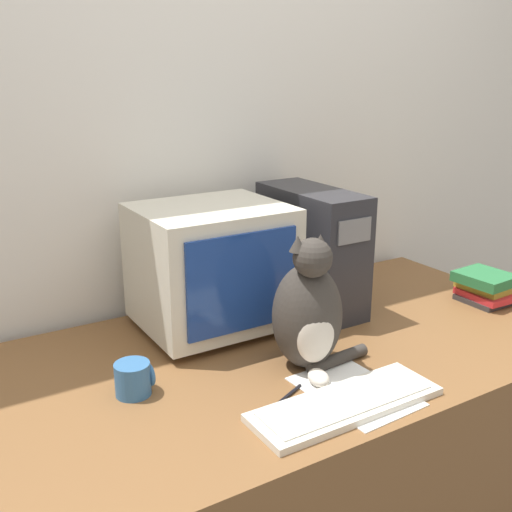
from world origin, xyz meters
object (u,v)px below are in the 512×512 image
object	(u,v)px
computer_tower	(311,249)
book_stack	(485,287)
keyboard	(346,404)
cat	(309,313)
pen	(285,398)
crt_monitor	(212,267)
mug	(134,379)

from	to	relation	value
computer_tower	book_stack	bearing A→B (deg)	-27.51
keyboard	cat	distance (m)	0.26
cat	pen	world-z (taller)	cat
cat	keyboard	bearing A→B (deg)	-83.04
crt_monitor	pen	world-z (taller)	crt_monitor
computer_tower	book_stack	xyz separation A→B (m)	(0.54, -0.28, -0.15)
crt_monitor	book_stack	size ratio (longest dim) A/B	2.29
computer_tower	mug	world-z (taller)	computer_tower
crt_monitor	keyboard	xyz separation A→B (m)	(0.05, -0.57, -0.19)
cat	mug	bearing A→B (deg)	-175.19
keyboard	book_stack	size ratio (longest dim) A/B	2.59
crt_monitor	cat	distance (m)	0.38
computer_tower	cat	world-z (taller)	computer_tower
computer_tower	pen	bearing A→B (deg)	-131.82
crt_monitor	book_stack	bearing A→B (deg)	-18.14
cat	book_stack	bearing A→B (deg)	23.06
book_stack	mug	distance (m)	1.24
pen	mug	size ratio (longest dim) A/B	1.43
book_stack	pen	xyz separation A→B (m)	(-0.94, -0.18, -0.05)
computer_tower	keyboard	distance (m)	0.66
crt_monitor	cat	world-z (taller)	crt_monitor
computer_tower	mug	distance (m)	0.76
mug	pen	bearing A→B (deg)	-35.60
pen	mug	distance (m)	0.37
book_stack	cat	bearing A→B (deg)	-175.22
crt_monitor	mug	size ratio (longest dim) A/B	4.55
cat	pen	size ratio (longest dim) A/B	2.79
keyboard	book_stack	distance (m)	0.89
pen	mug	xyz separation A→B (m)	(-0.30, 0.22, 0.04)
book_stack	pen	bearing A→B (deg)	-169.45
computer_tower	pen	xyz separation A→B (m)	(-0.41, -0.45, -0.20)
computer_tower	cat	xyz separation A→B (m)	(-0.26, -0.35, -0.05)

